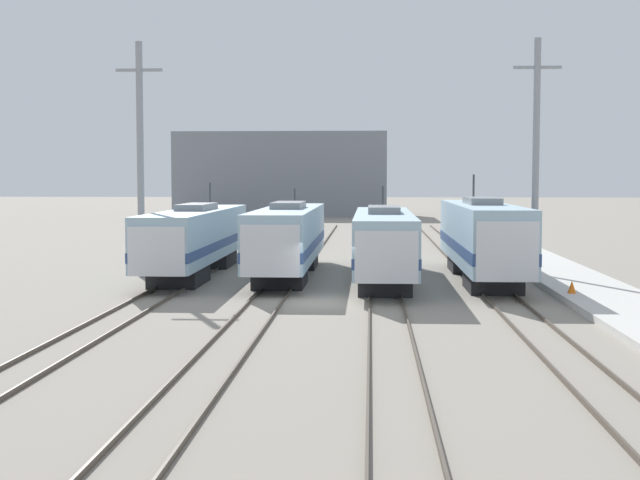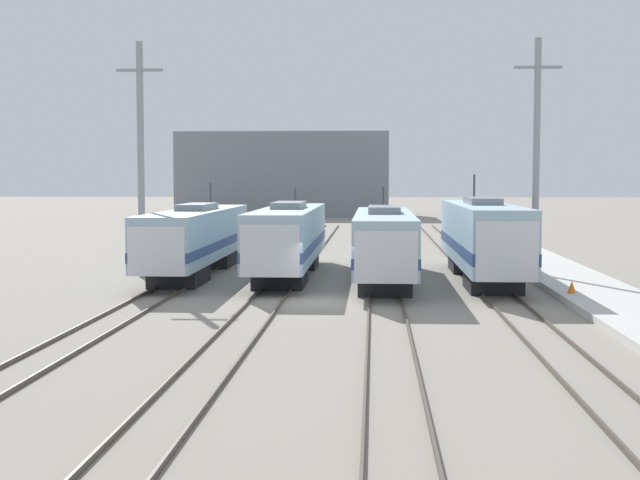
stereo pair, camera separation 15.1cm
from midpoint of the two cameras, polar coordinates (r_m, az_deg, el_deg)
The scene contains 14 objects.
ground_plane at distance 38.82m, azimuth 0.30°, elevation -3.99°, with size 400.00×400.00×0.00m, color gray.
rail_pair_far_left at distance 39.97m, azimuth -10.88°, elevation -3.72°, with size 1.50×120.00×0.15m.
rail_pair_center_left at distance 39.03m, azimuth -3.50°, elevation -3.84°, with size 1.51×120.00×0.15m.
rail_pair_center_right at distance 38.77m, azimuth 4.12°, elevation -3.90°, with size 1.51×120.00×0.15m.
rail_pair_far_right at distance 39.19m, azimuth 11.71°, elevation -3.89°, with size 1.50×120.00×0.15m.
locomotive_far_left at distance 49.48m, azimuth -8.08°, elevation 0.09°, with size 2.89×18.88×5.10m.
locomotive_center_left at distance 48.20m, azimuth -2.18°, elevation 0.09°, with size 2.96×18.09×4.76m.
locomotive_center_right at distance 45.69m, azimuth 4.01°, elevation -0.22°, with size 2.96×17.56×4.91m.
locomotive_far_right at distance 47.17m, azimuth 10.27°, elevation 0.11°, with size 2.94×17.91×5.57m.
catenary_tower_left at distance 49.18m, azimuth -11.51°, elevation 5.22°, with size 2.51×0.37×12.67m.
catenary_tower_right at distance 48.32m, azimuth 13.56°, elevation 5.22°, with size 2.51×0.37×12.67m.
platform at distance 40.08m, azimuth 18.06°, elevation -3.72°, with size 4.00×120.00×0.30m.
traffic_cone at distance 40.90m, azimuth 15.72°, elevation -2.91°, with size 0.38×0.38×0.56m.
depot_building at distance 127.56m, azimuth -2.36°, elevation 4.22°, with size 29.10×15.23×11.57m.
Camera 1 is at (1.92, -38.39, 5.44)m, focal length 50.00 mm.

